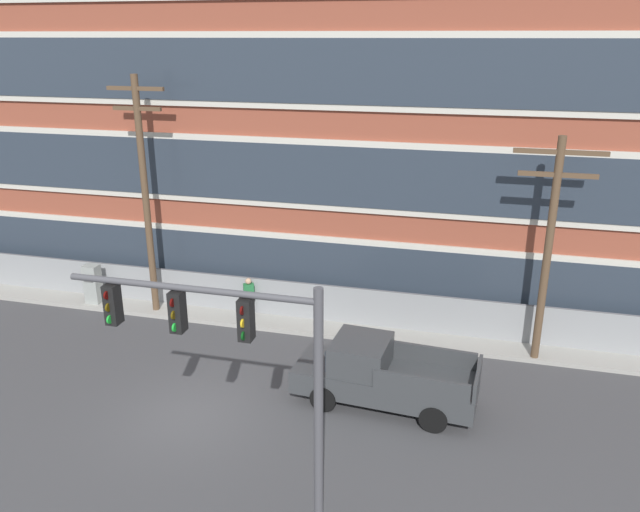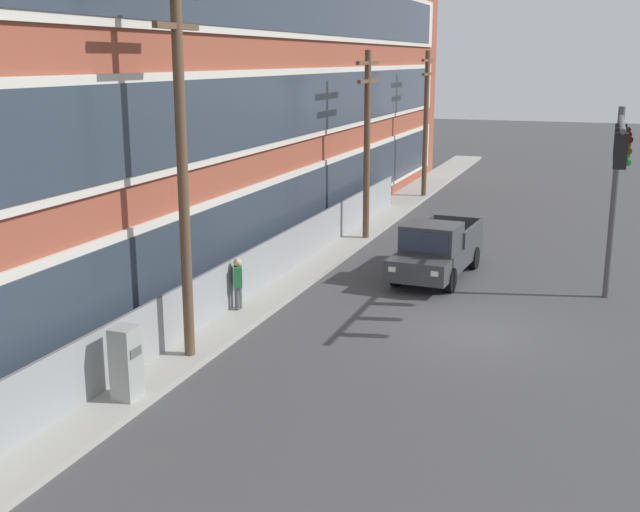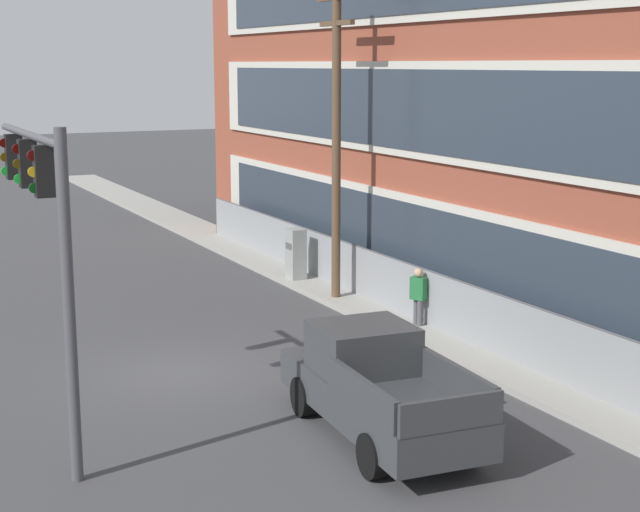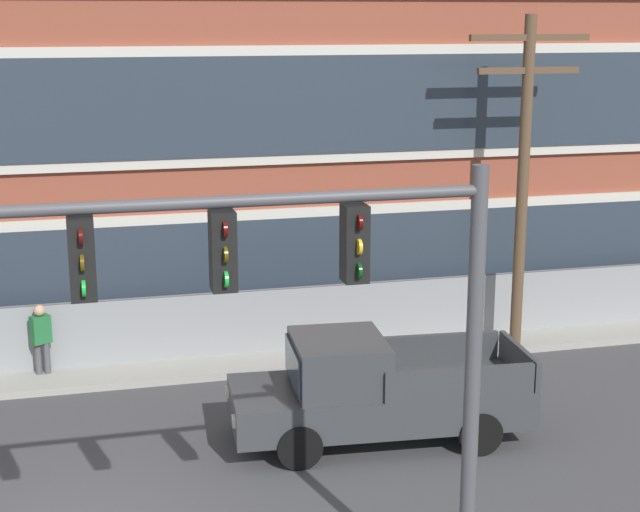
# 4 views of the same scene
# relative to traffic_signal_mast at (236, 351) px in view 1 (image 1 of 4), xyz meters

# --- Properties ---
(ground_plane) EXTENTS (160.00, 160.00, 0.00)m
(ground_plane) POSITION_rel_traffic_signal_mast_xyz_m (-3.06, 3.43, -4.35)
(ground_plane) COLOR #424244
(sidewalk_building_side) EXTENTS (80.00, 1.92, 0.16)m
(sidewalk_building_side) POSITION_rel_traffic_signal_mast_xyz_m (-3.06, 10.19, -4.27)
(sidewalk_building_side) COLOR #9E9B93
(sidewalk_building_side) RESTS_ON ground
(brick_mill_building) EXTENTS (50.09, 9.97, 15.05)m
(brick_mill_building) POSITION_rel_traffic_signal_mast_xyz_m (3.48, 15.84, 3.19)
(brick_mill_building) COLOR brown
(brick_mill_building) RESTS_ON ground
(chain_link_fence) EXTENTS (34.18, 0.06, 1.64)m
(chain_link_fence) POSITION_rel_traffic_signal_mast_xyz_m (-2.33, 10.43, -3.51)
(chain_link_fence) COLOR gray
(chain_link_fence) RESTS_ON ground
(traffic_signal_mast) EXTENTS (5.57, 0.43, 5.94)m
(traffic_signal_mast) POSITION_rel_traffic_signal_mast_xyz_m (0.00, 0.00, 0.00)
(traffic_signal_mast) COLOR #4C4C51
(traffic_signal_mast) RESTS_ON ground
(pickup_truck_dark_grey) EXTENTS (5.59, 2.37, 2.01)m
(pickup_truck_dark_grey) POSITION_rel_traffic_signal_mast_xyz_m (2.24, 5.55, -3.40)
(pickup_truck_dark_grey) COLOR #383A3D
(pickup_truck_dark_grey) RESTS_ON ground
(utility_pole_near_corner) EXTENTS (2.22, 0.26, 9.24)m
(utility_pole_near_corner) POSITION_rel_traffic_signal_mast_xyz_m (-7.51, 9.72, 0.70)
(utility_pole_near_corner) COLOR brown
(utility_pole_near_corner) RESTS_ON ground
(utility_pole_midblock) EXTENTS (2.78, 0.26, 7.67)m
(utility_pole_midblock) POSITION_rel_traffic_signal_mast_xyz_m (6.93, 9.43, -0.02)
(utility_pole_midblock) COLOR brown
(utility_pole_midblock) RESTS_ON ground
(electrical_cabinet) EXTENTS (0.60, 0.52, 1.77)m
(electrical_cabinet) POSITION_rel_traffic_signal_mast_xyz_m (-10.29, 9.72, -3.46)
(electrical_cabinet) COLOR #939993
(electrical_cabinet) RESTS_ON ground
(pedestrian_near_cabinet) EXTENTS (0.47, 0.39, 1.69)m
(pedestrian_near_cabinet) POSITION_rel_traffic_signal_mast_xyz_m (-3.70, 10.18, -3.37)
(pedestrian_near_cabinet) COLOR #4C4C51
(pedestrian_near_cabinet) RESTS_ON ground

